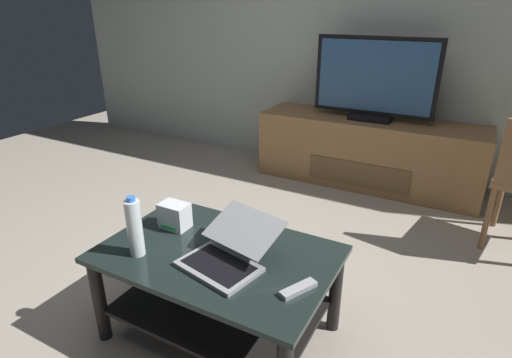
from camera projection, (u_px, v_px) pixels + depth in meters
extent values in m
plane|color=#9E9384|center=(222.00, 300.00, 2.22)|extent=(7.68, 7.68, 0.00)
cube|color=#A8B2A8|center=(360.00, 14.00, 3.51)|extent=(6.40, 0.12, 2.80)
cube|color=black|center=(217.00, 254.00, 1.83)|extent=(1.03, 0.68, 0.02)
cube|color=black|center=(220.00, 305.00, 1.94)|extent=(0.91, 0.59, 0.02)
cylinder|color=black|center=(99.00, 300.00, 1.89)|extent=(0.06, 0.06, 0.44)
cylinder|color=black|center=(178.00, 241.00, 2.36)|extent=(0.06, 0.06, 0.44)
cylinder|color=black|center=(335.00, 291.00, 1.95)|extent=(0.06, 0.06, 0.44)
cube|color=olive|center=(367.00, 152.00, 3.57)|extent=(1.87, 0.51, 0.58)
cube|color=brown|center=(358.00, 174.00, 3.40)|extent=(0.84, 0.01, 0.20)
cube|color=black|center=(371.00, 117.00, 3.43)|extent=(0.34, 0.20, 0.05)
cube|color=black|center=(375.00, 76.00, 3.30)|extent=(0.98, 0.04, 0.62)
cube|color=#2D517A|center=(374.00, 77.00, 3.28)|extent=(0.91, 0.01, 0.56)
cylinder|color=brown|center=(500.00, 198.00, 2.88)|extent=(0.04, 0.04, 0.43)
cylinder|color=brown|center=(487.00, 219.00, 2.61)|extent=(0.04, 0.04, 0.43)
cube|color=gray|center=(219.00, 266.00, 1.71)|extent=(0.36, 0.29, 0.02)
cube|color=black|center=(219.00, 264.00, 1.70)|extent=(0.32, 0.23, 0.00)
cube|color=gray|center=(244.00, 229.00, 1.77)|extent=(0.36, 0.27, 0.10)
cube|color=#3F8CD8|center=(243.00, 229.00, 1.77)|extent=(0.32, 0.24, 0.09)
cube|color=silver|center=(175.00, 216.00, 2.00)|extent=(0.14, 0.10, 0.13)
cube|color=#19D84C|center=(169.00, 228.00, 1.98)|extent=(0.08, 0.00, 0.01)
cylinder|color=silver|center=(135.00, 228.00, 1.76)|extent=(0.07, 0.07, 0.26)
cylinder|color=blue|center=(131.00, 199.00, 1.70)|extent=(0.04, 0.04, 0.02)
cube|color=black|center=(219.00, 231.00, 1.98)|extent=(0.13, 0.16, 0.01)
cube|color=#99999E|center=(172.00, 211.00, 2.16)|extent=(0.06, 0.16, 0.02)
cube|color=#99999E|center=(298.00, 289.00, 1.57)|extent=(0.11, 0.16, 0.02)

